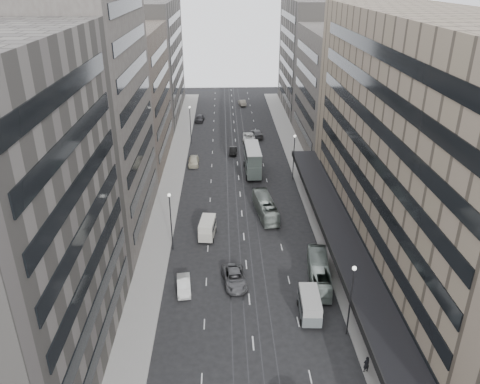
{
  "coord_description": "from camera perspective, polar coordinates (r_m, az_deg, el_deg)",
  "views": [
    {
      "loc": [
        -2.66,
        -41.97,
        33.75
      ],
      "look_at": [
        -0.47,
        16.92,
        6.06
      ],
      "focal_mm": 35.0,
      "sensor_mm": 36.0,
      "label": 1
    }
  ],
  "objects": [
    {
      "name": "ground",
      "position": [
        53.93,
        1.2,
        -13.59
      ],
      "size": [
        220.0,
        220.0,
        0.0
      ],
      "primitive_type": "plane",
      "color": "black",
      "rests_on": "ground"
    },
    {
      "name": "sidewalk_right",
      "position": [
        87.55,
        7.69,
        2.31
      ],
      "size": [
        4.0,
        125.0,
        0.15
      ],
      "primitive_type": "cube",
      "color": "gray",
      "rests_on": "ground"
    },
    {
      "name": "sidewalk_left",
      "position": [
        86.82,
        -8.14,
        2.07
      ],
      "size": [
        4.0,
        125.0,
        0.15
      ],
      "primitive_type": "cube",
      "color": "gray",
      "rests_on": "ground"
    },
    {
      "name": "department_store",
      "position": [
        58.58,
        22.38,
        4.5
      ],
      "size": [
        19.2,
        60.0,
        30.0
      ],
      "color": "#80705E",
      "rests_on": "ground"
    },
    {
      "name": "building_right_mid",
      "position": [
        99.44,
        12.26,
        11.97
      ],
      "size": [
        15.0,
        28.0,
        24.0
      ],
      "primitive_type": "cube",
      "color": "#49443F",
      "rests_on": "ground"
    },
    {
      "name": "building_right_far",
      "position": [
        127.84,
        9.15,
        15.98
      ],
      "size": [
        15.0,
        32.0,
        28.0
      ],
      "primitive_type": "cube",
      "color": "slate",
      "rests_on": "ground"
    },
    {
      "name": "building_left_b",
      "position": [
        65.98,
        -18.89,
        9.11
      ],
      "size": [
        15.0,
        26.0,
        34.0
      ],
      "primitive_type": "cube",
      "color": "#49443F",
      "rests_on": "ground"
    },
    {
      "name": "building_left_c",
      "position": [
        92.44,
        -14.1,
        11.13
      ],
      "size": [
        15.0,
        28.0,
        25.0
      ],
      "primitive_type": "cube",
      "color": "#655A4E",
      "rests_on": "ground"
    },
    {
      "name": "building_left_d",
      "position": [
        124.01,
        -11.25,
        15.54
      ],
      "size": [
        15.0,
        38.0,
        28.0
      ],
      "primitive_type": "cube",
      "color": "slate",
      "rests_on": "ground"
    },
    {
      "name": "lamp_right_near",
      "position": [
        48.32,
        13.42,
        -11.86
      ],
      "size": [
        0.44,
        0.44,
        8.32
      ],
      "color": "#262628",
      "rests_on": "ground"
    },
    {
      "name": "lamp_right_far",
      "position": [
        83.02,
        6.59,
        4.88
      ],
      "size": [
        0.44,
        0.44,
        8.32
      ],
      "color": "#262628",
      "rests_on": "ground"
    },
    {
      "name": "lamp_left_near",
      "position": [
        61.46,
        -8.47,
        -2.81
      ],
      "size": [
        0.44,
        0.44,
        8.32
      ],
      "color": "#262628",
      "rests_on": "ground"
    },
    {
      "name": "lamp_left_far",
      "position": [
        101.33,
        -6.09,
        8.66
      ],
      "size": [
        0.44,
        0.44,
        8.32
      ],
      "color": "#262628",
      "rests_on": "ground"
    },
    {
      "name": "bus_near",
      "position": [
        57.42,
        9.6,
        -9.61
      ],
      "size": [
        3.33,
        9.8,
        2.68
      ],
      "primitive_type": "imported",
      "rotation": [
        0.0,
        0.0,
        3.03
      ],
      "color": "gray",
      "rests_on": "ground"
    },
    {
      "name": "bus_far",
      "position": [
        71.43,
        3.12,
        -1.83
      ],
      "size": [
        3.49,
        10.07,
        2.75
      ],
      "primitive_type": "imported",
      "rotation": [
        0.0,
        0.0,
        3.26
      ],
      "color": "#929E95",
      "rests_on": "ground"
    },
    {
      "name": "double_decker",
      "position": [
        85.96,
        1.55,
        3.99
      ],
      "size": [
        2.98,
        9.25,
        5.03
      ],
      "rotation": [
        0.0,
        0.0,
        0.02
      ],
      "color": "slate",
      "rests_on": "ground"
    },
    {
      "name": "vw_microbus",
      "position": [
        52.15,
        8.5,
        -13.41
      ],
      "size": [
        2.45,
        4.99,
        2.64
      ],
      "rotation": [
        0.0,
        0.0,
        -0.05
      ],
      "color": "#585E60",
      "rests_on": "ground"
    },
    {
      "name": "panel_van",
      "position": [
        65.58,
        -4.0,
        -4.37
      ],
      "size": [
        2.55,
        4.52,
        2.72
      ],
      "rotation": [
        0.0,
        0.0,
        -0.12
      ],
      "color": "#B7B3A5",
      "rests_on": "ground"
    },
    {
      "name": "sedan_1",
      "position": [
        55.97,
        -6.87,
        -11.22
      ],
      "size": [
        1.96,
        4.48,
        1.43
      ],
      "primitive_type": "imported",
      "rotation": [
        0.0,
        0.0,
        0.1
      ],
      "color": "white",
      "rests_on": "ground"
    },
    {
      "name": "sedan_2",
      "position": [
        56.64,
        -0.66,
        -10.44
      ],
      "size": [
        3.22,
        5.85,
        1.55
      ],
      "primitive_type": "imported",
      "rotation": [
        0.0,
        0.0,
        0.12
      ],
      "color": "#515153",
      "rests_on": "ground"
    },
    {
      "name": "sedan_4",
      "position": [
        90.83,
        -5.68,
        3.79
      ],
      "size": [
        2.04,
        4.92,
        1.66
      ],
      "primitive_type": "imported",
      "rotation": [
        0.0,
        0.0,
        0.02
      ],
      "color": "beige",
      "rests_on": "ground"
    },
    {
      "name": "sedan_5",
      "position": [
        96.27,
        -0.84,
        5.06
      ],
      "size": [
        1.66,
        4.15,
        1.34
      ],
      "primitive_type": "imported",
      "rotation": [
        0.0,
        0.0,
        -0.06
      ],
      "color": "black",
      "rests_on": "ground"
    },
    {
      "name": "sedan_6",
      "position": [
        104.43,
        1.13,
        6.8
      ],
      "size": [
        3.14,
        6.25,
        1.7
      ],
      "primitive_type": "imported",
      "rotation": [
        0.0,
        0.0,
        3.09
      ],
      "color": "silver",
      "rests_on": "ground"
    },
    {
      "name": "sedan_7",
      "position": [
        106.45,
        2.02,
        7.14
      ],
      "size": [
        3.02,
        6.03,
        1.68
      ],
      "primitive_type": "imported",
      "rotation": [
        0.0,
        0.0,
        3.26
      ],
      "color": "#504F52",
      "rests_on": "ground"
    },
    {
      "name": "sedan_8",
      "position": [
        118.55,
        -4.93,
        8.95
      ],
      "size": [
        2.43,
        4.99,
        1.64
      ],
      "primitive_type": "imported",
      "rotation": [
        0.0,
        0.0,
        -0.1
      ],
      "color": "#262528",
      "rests_on": "ground"
    },
    {
      "name": "sedan_9",
      "position": [
        133.29,
        0.27,
        10.85
      ],
      "size": [
        2.26,
        4.94,
        1.57
      ],
      "primitive_type": "imported",
      "rotation": [
        0.0,
        0.0,
        3.27
      ],
      "color": "#A79D8A",
      "rests_on": "ground"
    },
    {
      "name": "pedestrian",
      "position": [
        47.4,
        15.15,
        -19.61
      ],
      "size": [
        0.74,
        0.6,
        1.75
      ],
      "primitive_type": "imported",
      "rotation": [
        0.0,
        0.0,
        3.46
      ],
      "color": "black",
      "rests_on": "sidewalk_right"
    }
  ]
}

